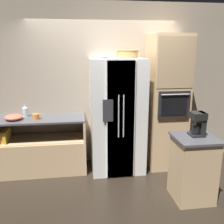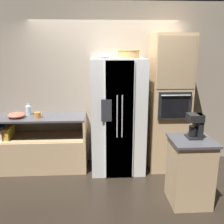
{
  "view_description": "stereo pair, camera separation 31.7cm",
  "coord_description": "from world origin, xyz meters",
  "px_view_note": "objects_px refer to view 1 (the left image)",
  "views": [
    {
      "loc": [
        -0.44,
        -3.88,
        2.04
      ],
      "look_at": [
        0.1,
        -0.01,
        1.04
      ],
      "focal_mm": 40.0,
      "sensor_mm": 36.0,
      "label": 1
    },
    {
      "loc": [
        -0.12,
        -3.91,
        2.04
      ],
      "look_at": [
        0.1,
        -0.01,
        1.04
      ],
      "focal_mm": 40.0,
      "sensor_mm": 36.0,
      "label": 2
    }
  ],
  "objects_px": {
    "bottle_tall": "(25,111)",
    "coffee_maker": "(199,123)",
    "refrigerator": "(117,116)",
    "mixing_bowl": "(14,117)",
    "wicker_basket": "(128,53)",
    "mug": "(36,117)",
    "wall_oven": "(166,103)",
    "fruit_bowl": "(104,56)"
  },
  "relations": [
    {
      "from": "wicker_basket",
      "to": "mixing_bowl",
      "type": "height_order",
      "value": "wicker_basket"
    },
    {
      "from": "wicker_basket",
      "to": "bottle_tall",
      "type": "height_order",
      "value": "wicker_basket"
    },
    {
      "from": "refrigerator",
      "to": "bottle_tall",
      "type": "bearing_deg",
      "value": 172.43
    },
    {
      "from": "wall_oven",
      "to": "mixing_bowl",
      "type": "distance_m",
      "value": 2.53
    },
    {
      "from": "fruit_bowl",
      "to": "mug",
      "type": "bearing_deg",
      "value": 179.87
    },
    {
      "from": "bottle_tall",
      "to": "mixing_bowl",
      "type": "xyz_separation_m",
      "value": [
        -0.15,
        -0.17,
        -0.05
      ]
    },
    {
      "from": "wall_oven",
      "to": "wicker_basket",
      "type": "xyz_separation_m",
      "value": [
        -0.69,
        -0.02,
        0.83
      ]
    },
    {
      "from": "mixing_bowl",
      "to": "bottle_tall",
      "type": "bearing_deg",
      "value": 49.06
    },
    {
      "from": "refrigerator",
      "to": "mug",
      "type": "relative_size",
      "value": 13.99
    },
    {
      "from": "wall_oven",
      "to": "coffee_maker",
      "type": "distance_m",
      "value": 1.04
    },
    {
      "from": "refrigerator",
      "to": "bottle_tall",
      "type": "xyz_separation_m",
      "value": [
        -1.51,
        0.2,
        0.09
      ]
    },
    {
      "from": "refrigerator",
      "to": "mixing_bowl",
      "type": "xyz_separation_m",
      "value": [
        -1.66,
        0.03,
        0.04
      ]
    },
    {
      "from": "mug",
      "to": "refrigerator",
      "type": "bearing_deg",
      "value": -0.21
    },
    {
      "from": "refrigerator",
      "to": "wicker_basket",
      "type": "xyz_separation_m",
      "value": [
        0.17,
        0.03,
        1.02
      ]
    },
    {
      "from": "mug",
      "to": "wall_oven",
      "type": "bearing_deg",
      "value": 1.07
    },
    {
      "from": "wall_oven",
      "to": "coffee_maker",
      "type": "relative_size",
      "value": 7.04
    },
    {
      "from": "mixing_bowl",
      "to": "coffee_maker",
      "type": "distance_m",
      "value": 2.79
    },
    {
      "from": "mixing_bowl",
      "to": "coffee_maker",
      "type": "xyz_separation_m",
      "value": [
        2.6,
        -1.02,
        0.1
      ]
    },
    {
      "from": "wicker_basket",
      "to": "coffee_maker",
      "type": "xyz_separation_m",
      "value": [
        0.77,
        -1.02,
        -0.88
      ]
    },
    {
      "from": "refrigerator",
      "to": "fruit_bowl",
      "type": "distance_m",
      "value": 1.01
    },
    {
      "from": "refrigerator",
      "to": "mixing_bowl",
      "type": "distance_m",
      "value": 1.66
    },
    {
      "from": "refrigerator",
      "to": "mixing_bowl",
      "type": "height_order",
      "value": "refrigerator"
    },
    {
      "from": "wall_oven",
      "to": "bottle_tall",
      "type": "bearing_deg",
      "value": 176.25
    },
    {
      "from": "refrigerator",
      "to": "coffee_maker",
      "type": "height_order",
      "value": "refrigerator"
    },
    {
      "from": "bottle_tall",
      "to": "coffee_maker",
      "type": "distance_m",
      "value": 2.72
    },
    {
      "from": "bottle_tall",
      "to": "fruit_bowl",
      "type": "bearing_deg",
      "value": -8.7
    },
    {
      "from": "wall_oven",
      "to": "coffee_maker",
      "type": "height_order",
      "value": "wall_oven"
    },
    {
      "from": "coffee_maker",
      "to": "refrigerator",
      "type": "bearing_deg",
      "value": 133.53
    },
    {
      "from": "refrigerator",
      "to": "wall_oven",
      "type": "relative_size",
      "value": 0.83
    },
    {
      "from": "coffee_maker",
      "to": "bottle_tall",
      "type": "bearing_deg",
      "value": 154.13
    },
    {
      "from": "wall_oven",
      "to": "fruit_bowl",
      "type": "relative_size",
      "value": 10.26
    },
    {
      "from": "wicker_basket",
      "to": "mug",
      "type": "xyz_separation_m",
      "value": [
        -1.48,
        -0.03,
        -0.98
      ]
    },
    {
      "from": "wall_oven",
      "to": "bottle_tall",
      "type": "xyz_separation_m",
      "value": [
        -2.38,
        0.16,
        -0.1
      ]
    },
    {
      "from": "wicker_basket",
      "to": "mug",
      "type": "height_order",
      "value": "wicker_basket"
    },
    {
      "from": "fruit_bowl",
      "to": "mixing_bowl",
      "type": "relative_size",
      "value": 0.79
    },
    {
      "from": "refrigerator",
      "to": "mixing_bowl",
      "type": "relative_size",
      "value": 6.72
    },
    {
      "from": "wicker_basket",
      "to": "fruit_bowl",
      "type": "xyz_separation_m",
      "value": [
        -0.38,
        -0.03,
        -0.03
      ]
    },
    {
      "from": "mug",
      "to": "coffee_maker",
      "type": "relative_size",
      "value": 0.42
    },
    {
      "from": "mixing_bowl",
      "to": "coffee_maker",
      "type": "bearing_deg",
      "value": -21.33
    },
    {
      "from": "refrigerator",
      "to": "wicker_basket",
      "type": "relative_size",
      "value": 5.28
    },
    {
      "from": "wall_oven",
      "to": "mug",
      "type": "bearing_deg",
      "value": -178.93
    },
    {
      "from": "coffee_maker",
      "to": "fruit_bowl",
      "type": "bearing_deg",
      "value": 139.32
    }
  ]
}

